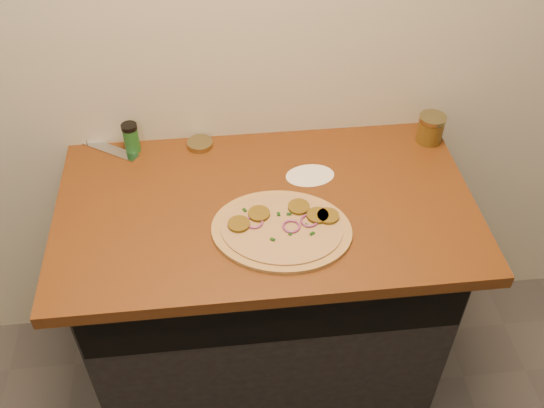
{
  "coord_description": "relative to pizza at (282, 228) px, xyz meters",
  "views": [
    {
      "loc": [
        -0.12,
        0.15,
        2.09
      ],
      "look_at": [
        0.01,
        1.36,
        0.95
      ],
      "focal_mm": 40.0,
      "sensor_mm": 36.0,
      "label": 1
    }
  ],
  "objects": [
    {
      "name": "cabinet",
      "position": [
        -0.03,
        0.15,
        -0.48
      ],
      "size": [
        1.1,
        0.6,
        0.86
      ],
      "primitive_type": "cube",
      "color": "black",
      "rests_on": "ground"
    },
    {
      "name": "countertop",
      "position": [
        -0.03,
        0.12,
        -0.03
      ],
      "size": [
        1.2,
        0.7,
        0.04
      ],
      "primitive_type": "cube",
      "color": "brown",
      "rests_on": "cabinet"
    },
    {
      "name": "pizza",
      "position": [
        0.0,
        0.0,
        0.0
      ],
      "size": [
        0.45,
        0.45,
        0.03
      ],
      "color": "tan",
      "rests_on": "countertop"
    },
    {
      "name": "chefs_knife",
      "position": [
        -0.56,
        0.45,
        -0.0
      ],
      "size": [
        0.26,
        0.19,
        0.02
      ],
      "color": "#B7BAC1",
      "rests_on": "countertop"
    },
    {
      "name": "mason_jar_lid",
      "position": [
        -0.21,
        0.4,
        -0.0
      ],
      "size": [
        0.1,
        0.1,
        0.02
      ],
      "primitive_type": "cylinder",
      "rotation": [
        0.0,
        0.0,
        0.29
      ],
      "color": "#948856",
      "rests_on": "countertop"
    },
    {
      "name": "salsa_jar",
      "position": [
        0.52,
        0.35,
        0.04
      ],
      "size": [
        0.09,
        0.09,
        0.09
      ],
      "color": "maroon",
      "rests_on": "countertop"
    },
    {
      "name": "spice_shaker",
      "position": [
        -0.42,
        0.4,
        0.04
      ],
      "size": [
        0.05,
        0.05,
        0.1
      ],
      "color": "#206629",
      "rests_on": "countertop"
    },
    {
      "name": "flour_spill",
      "position": [
        0.11,
        0.22,
        -0.01
      ],
      "size": [
        0.16,
        0.16,
        0.0
      ],
      "primitive_type": "cylinder",
      "rotation": [
        0.0,
        0.0,
        0.07
      ],
      "color": "white",
      "rests_on": "countertop"
    }
  ]
}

